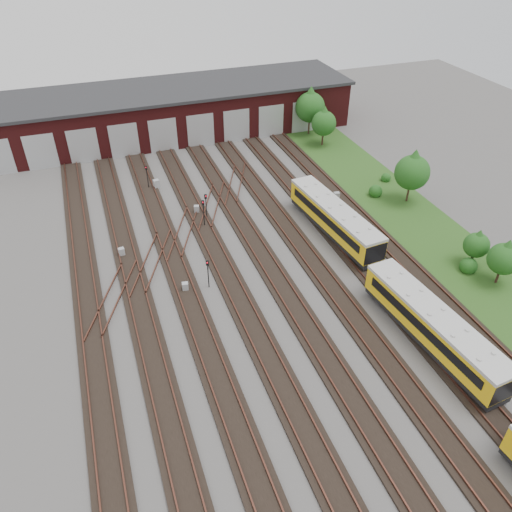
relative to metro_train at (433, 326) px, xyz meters
name	(u,v)px	position (x,y,z in m)	size (l,w,h in m)	color
ground	(271,312)	(-10.00, 7.18, -1.76)	(120.00, 120.00, 0.00)	#43403E
track_network	(267,307)	(-10.17, 7.77, -1.66)	(30.40, 70.00, 0.33)	black
maintenance_shed	(168,111)	(-10.01, 47.16, 1.44)	(51.00, 12.50, 6.35)	#4D1314
grass_verge	(403,212)	(9.00, 17.18, -1.74)	(8.00, 55.00, 0.05)	#274D19
metro_train	(433,326)	(0.00, 0.00, 0.00)	(3.70, 45.71, 2.80)	black
signal_mast_0	(208,270)	(-13.95, 12.02, 0.06)	(0.27, 0.26, 2.84)	black
signal_mast_1	(203,210)	(-11.80, 21.61, 0.19)	(0.29, 0.28, 3.04)	black
signal_mast_2	(147,174)	(-15.78, 31.66, 0.04)	(0.25, 0.24, 2.83)	black
signal_mast_3	(206,203)	(-11.19, 22.92, 0.11)	(0.25, 0.24, 2.91)	black
relay_cabinet_0	(122,252)	(-20.44, 19.20, -1.32)	(0.53, 0.44, 0.89)	#9FA1A4
relay_cabinet_1	(156,184)	(-14.91, 31.35, -1.22)	(0.65, 0.54, 1.09)	#9FA1A4
relay_cabinet_2	(185,287)	(-15.98, 12.19, -1.33)	(0.52, 0.43, 0.86)	#9FA1A4
relay_cabinet_3	(197,209)	(-11.89, 24.44, -1.32)	(0.54, 0.45, 0.89)	#9FA1A4
relay_cabinet_4	(336,196)	(3.38, 21.88, -1.27)	(0.59, 0.49, 0.98)	#9FA1A4
tree_0	(310,104)	(8.36, 40.20, 2.58)	(4.07, 4.07, 6.75)	#372219
tree_1	(324,120)	(8.47, 36.02, 1.71)	(3.26, 3.26, 5.40)	#372219
tree_2	(413,169)	(10.63, 19.06, 2.22)	(3.74, 3.74, 6.19)	#372219
tree_3	(477,243)	(9.61, 7.07, 0.67)	(2.29, 2.29, 3.80)	#372219
tree_4	(505,256)	(9.91, 4.13, 1.17)	(2.76, 2.76, 4.57)	#372219
bush_0	(469,264)	(8.67, 6.37, -0.98)	(1.56, 1.56, 1.56)	#1F4D16
bush_1	(376,190)	(8.00, 21.35, -1.01)	(1.51, 1.51, 1.51)	#1F4D16
bush_2	(386,177)	(11.04, 24.06, -1.19)	(1.14, 1.14, 1.14)	#1F4D16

